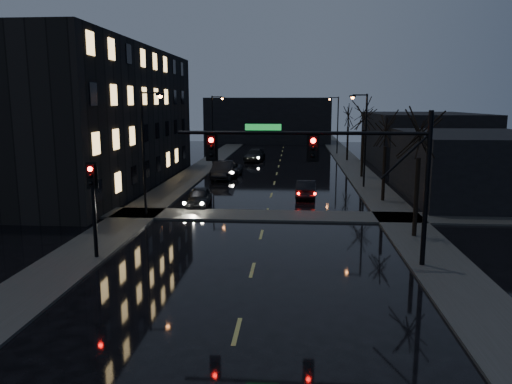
% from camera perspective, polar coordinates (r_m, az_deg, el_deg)
% --- Properties ---
extents(ground, '(160.00, 160.00, 0.00)m').
position_cam_1_polar(ground, '(15.09, -3.12, -18.92)').
color(ground, black).
rests_on(ground, ground).
extents(sidewalk_left, '(3.00, 140.00, 0.12)m').
position_cam_1_polar(sidewalk_left, '(49.68, -7.59, 1.76)').
color(sidewalk_left, '#2D2D2B').
rests_on(sidewalk_left, ground).
extents(sidewalk_right, '(3.00, 140.00, 0.12)m').
position_cam_1_polar(sidewalk_right, '(49.06, 12.23, 1.51)').
color(sidewalk_right, '#2D2D2B').
rests_on(sidewalk_right, ground).
extents(sidewalk_cross, '(40.00, 3.00, 0.12)m').
position_cam_1_polar(sidewalk_cross, '(32.43, 1.14, -2.71)').
color(sidewalk_cross, '#2D2D2B').
rests_on(sidewalk_cross, ground).
extents(apartment_block, '(12.00, 30.00, 12.00)m').
position_cam_1_polar(apartment_block, '(46.79, -18.79, 8.10)').
color(apartment_block, black).
rests_on(apartment_block, ground).
extents(commercial_right_near, '(10.00, 14.00, 5.00)m').
position_cam_1_polar(commercial_right_near, '(41.67, 23.62, 2.74)').
color(commercial_right_near, black).
rests_on(commercial_right_near, ground).
extents(commercial_right_far, '(12.00, 18.00, 6.00)m').
position_cam_1_polar(commercial_right_far, '(63.07, 18.46, 5.82)').
color(commercial_right_far, black).
rests_on(commercial_right_far, ground).
extents(far_block, '(22.00, 10.00, 8.00)m').
position_cam_1_polar(far_block, '(91.24, 1.41, 8.20)').
color(far_block, black).
rests_on(far_block, ground).
extents(signal_mast, '(11.11, 0.41, 7.00)m').
position_cam_1_polar(signal_mast, '(22.28, 9.71, 3.73)').
color(signal_mast, black).
rests_on(signal_mast, ground).
extents(signal_pole_left, '(0.35, 0.41, 4.53)m').
position_cam_1_polar(signal_pole_left, '(24.31, -18.13, -0.52)').
color(signal_pole_left, black).
rests_on(signal_pole_left, ground).
extents(tree_near, '(3.52, 3.52, 8.08)m').
position_cam_1_polar(tree_near, '(27.87, 18.30, 7.44)').
color(tree_near, black).
rests_on(tree_near, ground).
extents(tree_mid_a, '(3.30, 3.30, 7.58)m').
position_cam_1_polar(tree_mid_a, '(37.67, 14.65, 7.64)').
color(tree_mid_a, black).
rests_on(tree_mid_a, ground).
extents(tree_mid_b, '(3.74, 3.74, 8.59)m').
position_cam_1_polar(tree_mid_b, '(49.50, 12.25, 9.21)').
color(tree_mid_b, black).
rests_on(tree_mid_b, ground).
extents(tree_far, '(3.43, 3.43, 7.88)m').
position_cam_1_polar(tree_far, '(63.41, 10.53, 8.96)').
color(tree_far, black).
rests_on(tree_far, ground).
extents(streetlight_l_near, '(1.53, 0.28, 8.00)m').
position_cam_1_polar(streetlight_l_near, '(32.53, -12.40, 5.50)').
color(streetlight_l_near, black).
rests_on(streetlight_l_near, ground).
extents(streetlight_l_far, '(1.53, 0.28, 8.00)m').
position_cam_1_polar(streetlight_l_far, '(58.86, -4.80, 7.75)').
color(streetlight_l_far, black).
rests_on(streetlight_l_far, ground).
extents(streetlight_r_mid, '(1.53, 0.28, 8.00)m').
position_cam_1_polar(streetlight_r_mid, '(43.51, 12.14, 6.67)').
color(streetlight_r_mid, black).
rests_on(streetlight_r_mid, ground).
extents(streetlight_r_far, '(1.53, 0.28, 8.00)m').
position_cam_1_polar(streetlight_r_far, '(71.33, 9.16, 8.10)').
color(streetlight_r_far, black).
rests_on(streetlight_r_far, ground).
extents(oncoming_car_a, '(1.76, 3.96, 1.32)m').
position_cam_1_polar(oncoming_car_a, '(35.73, -6.51, -0.57)').
color(oncoming_car_a, black).
rests_on(oncoming_car_a, ground).
extents(oncoming_car_b, '(1.82, 5.18, 1.71)m').
position_cam_1_polar(oncoming_car_b, '(48.26, -3.80, 2.53)').
color(oncoming_car_b, black).
rests_on(oncoming_car_b, ground).
extents(oncoming_car_c, '(2.38, 4.77, 1.30)m').
position_cam_1_polar(oncoming_car_c, '(50.07, -3.08, 2.59)').
color(oncoming_car_c, black).
rests_on(oncoming_car_c, ground).
extents(oncoming_car_d, '(2.64, 5.37, 1.50)m').
position_cam_1_polar(oncoming_car_d, '(62.60, -0.14, 4.25)').
color(oncoming_car_d, black).
rests_on(oncoming_car_d, ground).
extents(lead_car, '(1.67, 4.25, 1.38)m').
position_cam_1_polar(lead_car, '(38.94, 5.74, 0.39)').
color(lead_car, black).
rests_on(lead_car, ground).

